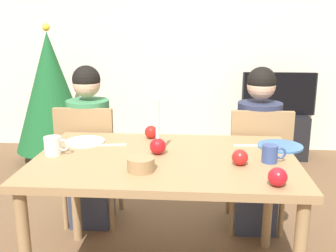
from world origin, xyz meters
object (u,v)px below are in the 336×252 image
(person_right_child, at_px, (257,153))
(plate_right, at_px, (280,146))
(christmas_tree, at_px, (51,92))
(mug_right, at_px, (270,154))
(apple_near_candle, at_px, (278,177))
(apple_by_left_plate, at_px, (151,132))
(candle_centerpiece, at_px, (158,143))
(dining_table, at_px, (165,171))
(bowl_walnuts, at_px, (141,164))
(tv, at_px, (279,94))
(chair_right, at_px, (257,163))
(mug_left, at_px, (53,146))
(chair_left, at_px, (89,159))
(person_left_child, at_px, (90,150))
(apple_by_right_mug, at_px, (240,157))
(plate_left, at_px, (85,142))
(tv_stand, at_px, (276,135))

(person_right_child, bearing_deg, plate_right, -81.69)
(christmas_tree, relative_size, mug_right, 11.63)
(person_right_child, relative_size, apple_near_candle, 13.64)
(apple_by_left_plate, bearing_deg, candle_centerpiece, -76.64)
(dining_table, height_order, bowl_walnuts, bowl_walnuts)
(tv, distance_m, apple_by_left_plate, 2.28)
(chair_right, xyz_separation_m, bowl_walnuts, (-0.69, -0.82, 0.27))
(candle_centerpiece, relative_size, mug_left, 2.29)
(candle_centerpiece, bearing_deg, chair_left, 134.39)
(plate_right, bearing_deg, person_left_child, 161.50)
(apple_near_candle, bearing_deg, person_left_child, 138.34)
(person_left_child, height_order, candle_centerpiece, person_left_child)
(mug_left, height_order, apple_by_left_plate, mug_left)
(dining_table, relative_size, bowl_walnuts, 10.45)
(person_left_child, relative_size, person_right_child, 1.00)
(person_right_child, height_order, plate_right, person_right_child)
(chair_right, height_order, apple_by_right_mug, chair_right)
(candle_centerpiece, xyz_separation_m, apple_by_left_plate, (-0.07, 0.30, -0.02))
(christmas_tree, xyz_separation_m, apple_by_left_plate, (1.25, -1.62, 0.03))
(person_left_child, xyz_separation_m, person_right_child, (1.19, 0.00, 0.00))
(mug_right, distance_m, apple_by_right_mug, 0.17)
(bowl_walnuts, relative_size, apple_by_right_mug, 1.63)
(candle_centerpiece, relative_size, apple_by_right_mug, 3.84)
(bowl_walnuts, distance_m, apple_by_left_plate, 0.56)
(chair_left, height_order, plate_right, chair_left)
(chair_left, bearing_deg, plate_left, -76.53)
(bowl_walnuts, height_order, apple_near_candle, apple_near_candle)
(tv_stand, distance_m, mug_left, 2.90)
(plate_right, bearing_deg, chair_left, 162.85)
(tv_stand, distance_m, candle_centerpiece, 2.57)
(person_left_child, distance_m, apple_by_right_mug, 1.25)
(bowl_walnuts, bearing_deg, apple_by_right_mug, 13.38)
(person_right_child, distance_m, tv, 1.73)
(person_left_child, height_order, apple_near_candle, person_left_child)
(candle_centerpiece, bearing_deg, mug_right, -8.39)
(dining_table, distance_m, apple_near_candle, 0.65)
(chair_right, distance_m, tv_stand, 1.78)
(mug_left, distance_m, mug_right, 1.16)
(chair_right, bearing_deg, chair_left, 180.00)
(candle_centerpiece, distance_m, plate_left, 0.50)
(mug_left, bearing_deg, person_right_child, 28.21)
(chair_left, xyz_separation_m, mug_left, (-0.02, -0.61, 0.29))
(tv, bearing_deg, chair_left, -134.24)
(chair_left, distance_m, apple_near_candle, 1.50)
(christmas_tree, xyz_separation_m, candle_centerpiece, (1.32, -1.93, 0.06))
(plate_right, height_order, mug_right, mug_right)
(christmas_tree, xyz_separation_m, bowl_walnuts, (1.26, -2.19, 0.03))
(person_right_child, height_order, apple_by_left_plate, person_right_child)
(apple_by_right_mug, bearing_deg, person_right_child, 74.50)
(plate_left, relative_size, plate_right, 0.91)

